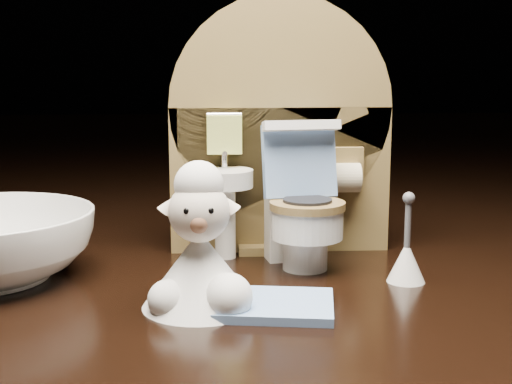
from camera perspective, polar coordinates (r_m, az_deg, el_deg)
backdrop_panel at (r=0.42m, az=1.82°, el=4.13°), size 0.13×0.05×0.15m
toy_toilet at (r=0.39m, az=3.69°, el=-1.71°), size 0.04×0.05×0.08m
bath_mat at (r=0.33m, az=1.53°, el=-9.03°), size 0.06×0.05×0.00m
toilet_brush at (r=0.38m, az=11.95°, el=-5.23°), size 0.02×0.02×0.05m
plush_lamb at (r=0.33m, az=-4.47°, el=-5.20°), size 0.05×0.05×0.07m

